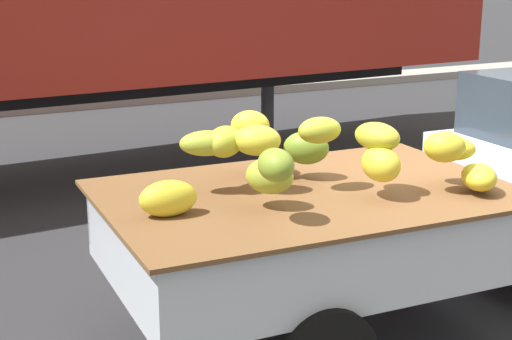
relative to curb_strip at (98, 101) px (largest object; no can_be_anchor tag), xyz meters
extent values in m
plane|color=#28282B|center=(0.00, -9.44, -0.08)|extent=(220.00, 220.00, 0.00)
cube|color=gray|center=(0.00, 0.00, 0.00)|extent=(80.00, 0.80, 0.16)
cube|color=silver|center=(-1.20, -9.64, 0.50)|extent=(2.72, 1.82, 0.08)
cube|color=silver|center=(-1.17, -8.81, 0.76)|extent=(2.65, 0.17, 0.44)
cube|color=silver|center=(-1.24, -10.46, 0.76)|extent=(2.65, 0.17, 0.44)
cube|color=silver|center=(0.10, -9.69, 0.76)|extent=(0.13, 1.70, 0.44)
cube|color=silver|center=(-2.50, -9.58, 0.76)|extent=(0.13, 1.70, 0.44)
cube|color=#B21914|center=(-1.16, -8.78, 0.72)|extent=(2.54, 0.13, 0.07)
cube|color=brown|center=(-1.20, -9.64, 0.99)|extent=(2.85, 1.94, 0.03)
ellipsoid|color=gold|center=(-1.71, -9.40, 1.35)|extent=(0.38, 0.38, 0.21)
ellipsoid|color=gold|center=(-0.43, -10.09, 1.32)|extent=(0.35, 0.33, 0.21)
ellipsoid|color=olive|center=(-1.71, -10.12, 1.36)|extent=(0.23, 0.30, 0.20)
ellipsoid|color=gold|center=(-1.43, -9.23, 1.40)|extent=(0.33, 0.32, 0.21)
ellipsoid|color=gold|center=(-2.23, -9.71, 1.11)|extent=(0.38, 0.23, 0.23)
ellipsoid|color=gold|center=(-0.25, -9.95, 1.26)|extent=(0.36, 0.37, 0.17)
ellipsoid|color=olive|center=(-1.06, -9.37, 1.23)|extent=(0.40, 0.38, 0.24)
ellipsoid|color=#A5A92C|center=(-1.13, -9.65, 1.42)|extent=(0.32, 0.22, 0.18)
ellipsoid|color=#A8B131|center=(-1.29, -9.10, 1.25)|extent=(0.35, 0.40, 0.16)
ellipsoid|color=gold|center=(-0.86, -9.99, 1.23)|extent=(0.24, 0.33, 0.23)
ellipsoid|color=gold|center=(-0.21, -10.20, 1.12)|extent=(0.38, 0.42, 0.17)
ellipsoid|color=#9EAB31|center=(-1.83, -9.39, 1.35)|extent=(0.40, 0.29, 0.17)
ellipsoid|color=#98A931|center=(-1.61, -9.85, 1.21)|extent=(0.38, 0.38, 0.23)
ellipsoid|color=gold|center=(-0.83, -9.89, 1.39)|extent=(0.29, 0.38, 0.19)
ellipsoid|color=gold|center=(-1.53, -9.52, 1.37)|extent=(0.39, 0.36, 0.20)
cylinder|color=black|center=(1.41, -8.93, 0.24)|extent=(0.65, 0.23, 0.64)
cylinder|color=black|center=(-1.48, -8.80, 0.24)|extent=(0.65, 0.23, 0.64)
cube|color=black|center=(-2.16, -4.79, 1.02)|extent=(11.04, 1.03, 0.30)
cylinder|color=#38383A|center=(1.13, -4.60, 0.55)|extent=(0.18, 0.18, 1.25)
camera|label=1|loc=(-3.78, -13.94, 2.51)|focal=54.16mm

